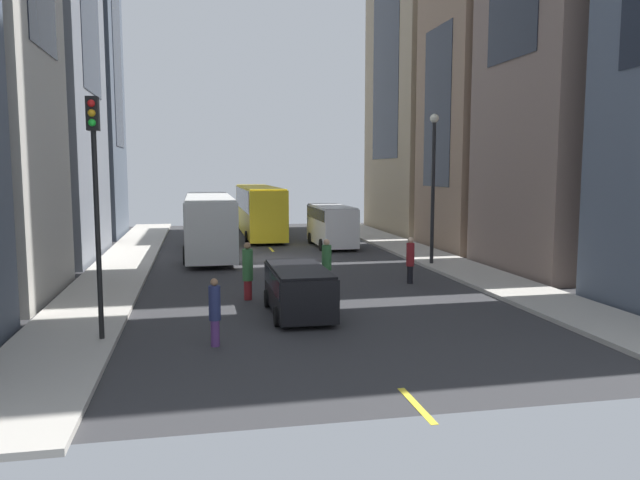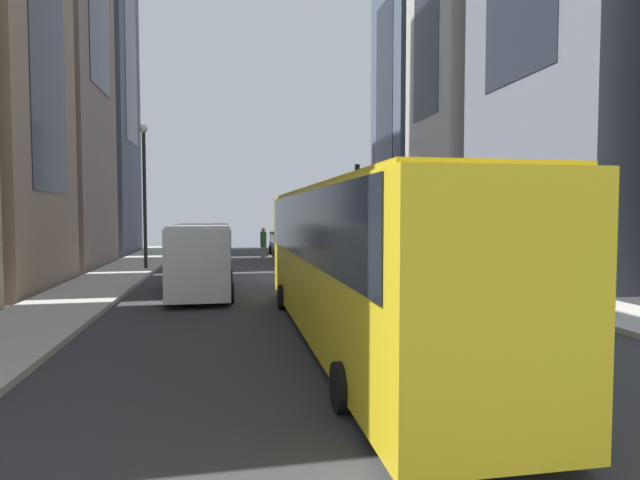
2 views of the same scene
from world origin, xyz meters
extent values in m
plane|color=#333335|center=(0.00, 0.00, 0.00)|extent=(43.06, 43.06, 0.00)
cube|color=#B2ADA3|center=(-8.08, 0.00, 0.07)|extent=(2.90, 44.00, 0.15)
cube|color=#B2ADA3|center=(8.08, 0.00, 0.07)|extent=(2.90, 44.00, 0.15)
cube|color=yellow|center=(0.00, -21.00, 0.01)|extent=(0.16, 2.00, 0.01)
cube|color=yellow|center=(0.00, -12.60, 0.01)|extent=(0.16, 2.00, 0.01)
cube|color=yellow|center=(0.00, -4.20, 0.01)|extent=(0.16, 2.00, 0.01)
cube|color=yellow|center=(0.00, 4.20, 0.01)|extent=(0.16, 2.00, 0.01)
cube|color=yellow|center=(0.00, 12.60, 0.01)|extent=(0.16, 2.00, 0.01)
cube|color=#4C5666|center=(-14.20, -16.75, 12.90)|extent=(8.94, 8.01, 25.81)
cube|color=#1E232D|center=(-14.20, -16.75, 12.90)|extent=(9.03, 4.40, 14.19)
cube|color=#4C5666|center=(13.39, -15.91, 18.07)|extent=(7.31, 8.01, 36.14)
cube|color=#1E232D|center=(13.39, -15.91, 18.07)|extent=(7.39, 4.41, 19.88)
cube|color=silver|center=(-3.71, 2.89, 1.77)|extent=(2.55, 12.26, 3.00)
cube|color=black|center=(-3.71, 2.89, 2.62)|extent=(2.60, 11.28, 1.20)
cube|color=beige|center=(-3.71, 2.89, 3.31)|extent=(2.45, 11.77, 0.08)
cylinder|color=black|center=(-4.88, 6.69, 0.50)|extent=(0.46, 1.00, 1.00)
cylinder|color=black|center=(-2.54, 6.69, 0.50)|extent=(0.46, 1.00, 1.00)
cylinder|color=black|center=(-4.88, -0.91, 0.50)|extent=(0.46, 1.00, 1.00)
cylinder|color=black|center=(-2.54, -0.91, 0.50)|extent=(0.46, 1.00, 1.00)
cube|color=yellow|center=(0.07, 12.53, 1.86)|extent=(2.45, 13.72, 3.30)
cube|color=black|center=(0.07, 12.53, 2.72)|extent=(2.50, 12.62, 1.48)
cube|color=gold|center=(0.07, 12.53, 3.55)|extent=(2.35, 13.17, 0.08)
cylinder|color=black|center=(-1.05, 16.78, 0.38)|extent=(0.44, 0.76, 0.76)
cylinder|color=black|center=(1.20, 16.78, 0.38)|extent=(0.44, 0.76, 0.76)
cylinder|color=black|center=(-1.05, 8.28, 0.38)|extent=(0.44, 0.76, 0.76)
cylinder|color=black|center=(1.20, 8.28, 0.38)|extent=(0.44, 0.76, 0.76)
cube|color=white|center=(3.89, 4.95, 1.35)|extent=(2.05, 6.08, 2.30)
cube|color=black|center=(3.89, 4.95, 2.10)|extent=(2.09, 5.59, 0.69)
cube|color=silver|center=(3.89, 4.95, 2.54)|extent=(1.97, 5.84, 0.08)
cylinder|color=black|center=(2.95, 6.84, 0.36)|extent=(0.37, 0.72, 0.72)
cylinder|color=black|center=(4.84, 6.84, 0.36)|extent=(0.37, 0.72, 0.72)
cylinder|color=black|center=(2.95, 3.07, 0.36)|extent=(0.37, 0.72, 0.72)
cylinder|color=black|center=(4.84, 3.07, 0.36)|extent=(0.37, 0.72, 0.72)
cube|color=black|center=(-1.10, -12.70, 0.85)|extent=(1.79, 4.39, 1.36)
cube|color=black|center=(-1.10, -12.70, 1.20)|extent=(1.83, 4.03, 0.57)
cube|color=black|center=(-1.10, -12.70, 1.57)|extent=(1.72, 4.21, 0.08)
cylinder|color=black|center=(-1.92, -11.34, 0.31)|extent=(0.32, 0.62, 0.62)
cylinder|color=black|center=(-0.27, -11.34, 0.31)|extent=(0.32, 0.62, 0.62)
cylinder|color=black|center=(-1.92, -14.06, 0.31)|extent=(0.32, 0.62, 0.62)
cylinder|color=black|center=(-0.27, -14.06, 0.31)|extent=(0.32, 0.62, 0.62)
cylinder|color=#593372|center=(-3.94, -15.86, 0.37)|extent=(0.24, 0.24, 0.73)
cylinder|color=navy|center=(-3.94, -15.86, 1.21)|extent=(0.32, 0.32, 0.95)
sphere|color=#8C6647|center=(-3.94, -15.86, 1.79)|extent=(0.21, 0.21, 0.21)
cylinder|color=black|center=(4.48, -8.00, 0.38)|extent=(0.25, 0.25, 0.75)
cylinder|color=maroon|center=(4.48, -8.00, 1.24)|extent=(0.34, 0.34, 0.98)
sphere|color=beige|center=(4.48, -8.00, 1.86)|extent=(0.25, 0.25, 0.25)
cylinder|color=maroon|center=(-2.56, -9.96, 0.36)|extent=(0.29, 0.29, 0.73)
cylinder|color=#336B38|center=(-2.56, -9.96, 1.32)|extent=(0.39, 0.39, 1.18)
sphere|color=#8C6647|center=(-2.56, -9.96, 2.03)|extent=(0.25, 0.25, 0.25)
cylinder|color=gray|center=(0.68, -8.78, 0.41)|extent=(0.29, 0.29, 0.83)
cylinder|color=#336B38|center=(0.68, -8.78, 1.33)|extent=(0.39, 0.39, 1.00)
sphere|color=tan|center=(0.68, -8.78, 1.95)|extent=(0.25, 0.25, 0.25)
cylinder|color=black|center=(-7.03, -14.99, 3.01)|extent=(0.14, 0.14, 5.71)
cube|color=black|center=(-7.03, -14.99, 6.31)|extent=(0.32, 0.32, 0.90)
sphere|color=red|center=(-7.03, -15.17, 6.57)|extent=(0.20, 0.20, 0.20)
sphere|color=orange|center=(-7.03, -15.17, 6.31)|extent=(0.20, 0.20, 0.20)
sphere|color=green|center=(-7.03, -15.17, 6.06)|extent=(0.20, 0.20, 0.20)
cylinder|color=black|center=(7.13, -3.74, 3.64)|extent=(0.18, 0.18, 6.99)
sphere|color=silver|center=(7.13, -3.74, 7.32)|extent=(0.44, 0.44, 0.44)
camera|label=1|loc=(-4.33, -32.53, 4.83)|focal=34.47mm
camera|label=2|loc=(3.00, 24.32, 3.00)|focal=29.22mm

